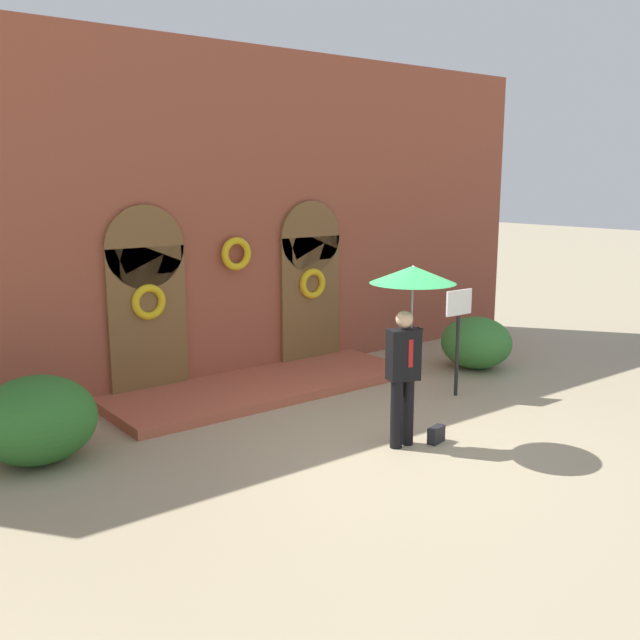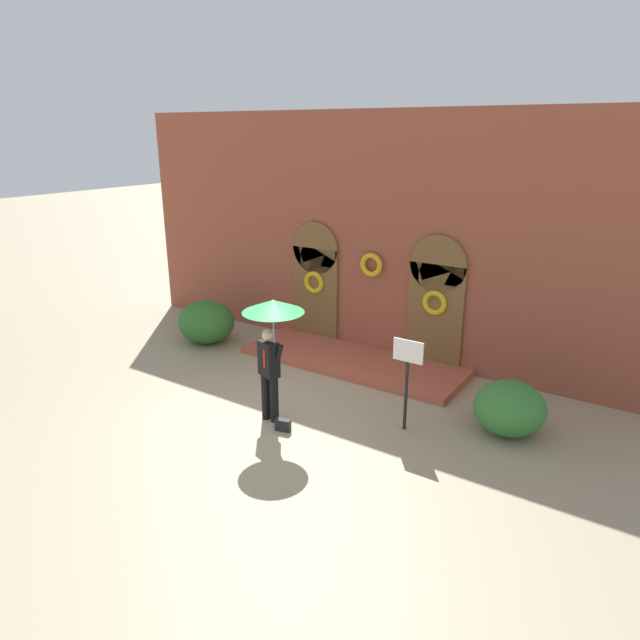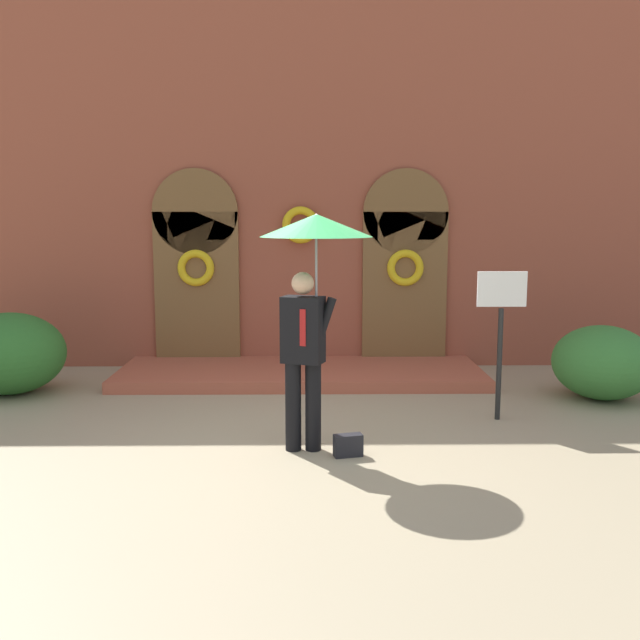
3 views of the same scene
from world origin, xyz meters
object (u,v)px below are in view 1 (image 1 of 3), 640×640
handbag (436,435)px  shrub_right (476,343)px  person_with_umbrella (410,301)px  sign_post (458,325)px  shrub_left (37,420)px

handbag → shrub_right: size_ratio=0.21×
person_with_umbrella → sign_post: (2.15, 1.06, -0.75)m
sign_post → shrub_left: size_ratio=1.19×
sign_post → shrub_right: size_ratio=1.31×
person_with_umbrella → handbag: 1.85m
person_with_umbrella → sign_post: 2.51m
handbag → shrub_left: (-4.35, 2.56, 0.43)m
sign_post → shrub_right: 1.96m
sign_post → shrub_right: sign_post is taller
shrub_left → sign_post: bearing=-11.9°
person_with_umbrella → shrub_right: 4.47m
person_with_umbrella → shrub_right: size_ratio=1.80×
handbag → shrub_right: (3.39, 2.19, 0.37)m
sign_post → shrub_left: sign_post is taller
person_with_umbrella → shrub_right: person_with_umbrella is taller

